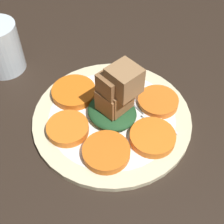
# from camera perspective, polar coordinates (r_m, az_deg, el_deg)

# --- Properties ---
(table_slab) EXTENTS (1.20, 1.20, 0.02)m
(table_slab) POSITION_cam_1_polar(r_m,az_deg,el_deg) (0.57, -0.00, -2.03)
(table_slab) COLOR black
(table_slab) RESTS_ON ground
(plate) EXTENTS (0.28, 0.28, 0.01)m
(plate) POSITION_cam_1_polar(r_m,az_deg,el_deg) (0.55, -0.00, -1.06)
(plate) COLOR beige
(plate) RESTS_ON table_slab
(carrot_slice_0) EXTENTS (0.08, 0.08, 0.01)m
(carrot_slice_0) POSITION_cam_1_polar(r_m,az_deg,el_deg) (0.60, 1.84, 5.64)
(carrot_slice_0) COLOR orange
(carrot_slice_0) RESTS_ON plate
(carrot_slice_1) EXTENTS (0.08, 0.08, 0.01)m
(carrot_slice_1) POSITION_cam_1_polar(r_m,az_deg,el_deg) (0.58, -6.99, 3.64)
(carrot_slice_1) COLOR orange
(carrot_slice_1) RESTS_ON plate
(carrot_slice_2) EXTENTS (0.07, 0.07, 0.01)m
(carrot_slice_2) POSITION_cam_1_polar(r_m,az_deg,el_deg) (0.53, -8.10, -2.98)
(carrot_slice_2) COLOR orange
(carrot_slice_2) RESTS_ON plate
(carrot_slice_3) EXTENTS (0.08, 0.08, 0.01)m
(carrot_slice_3) POSITION_cam_1_polar(r_m,az_deg,el_deg) (0.50, -1.05, -7.29)
(carrot_slice_3) COLOR orange
(carrot_slice_3) RESTS_ON plate
(carrot_slice_4) EXTENTS (0.08, 0.08, 0.01)m
(carrot_slice_4) POSITION_cam_1_polar(r_m,az_deg,el_deg) (0.52, 7.42, -4.60)
(carrot_slice_4) COLOR orange
(carrot_slice_4) RESTS_ON plate
(carrot_slice_5) EXTENTS (0.07, 0.07, 0.01)m
(carrot_slice_5) POSITION_cam_1_polar(r_m,az_deg,el_deg) (0.57, 8.40, 1.90)
(carrot_slice_5) COLOR orange
(carrot_slice_5) RESTS_ON plate
(center_pile) EXTENTS (0.09, 0.08, 0.11)m
(center_pile) POSITION_cam_1_polar(r_m,az_deg,el_deg) (0.52, 0.64, 2.60)
(center_pile) COLOR #1E4723
(center_pile) RESTS_ON plate
(fork) EXTENTS (0.20, 0.05, 0.00)m
(fork) POSITION_cam_1_polar(r_m,az_deg,el_deg) (0.57, 4.43, 1.47)
(fork) COLOR silver
(fork) RESTS_ON plate
(water_glass) EXTENTS (0.08, 0.08, 0.10)m
(water_glass) POSITION_cam_1_polar(r_m,az_deg,el_deg) (0.66, -19.76, 11.00)
(water_glass) COLOR silver
(water_glass) RESTS_ON table_slab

